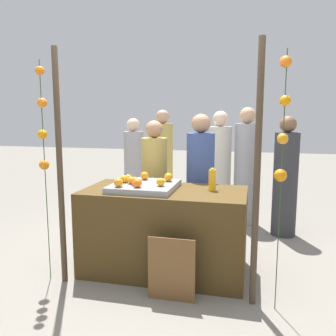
{
  "coord_description": "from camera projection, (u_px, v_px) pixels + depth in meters",
  "views": [
    {
      "loc": [
        0.87,
        -3.44,
        1.63
      ],
      "look_at": [
        0.0,
        0.15,
        1.07
      ],
      "focal_mm": 38.19,
      "sensor_mm": 36.0,
      "label": 1
    }
  ],
  "objects": [
    {
      "name": "garland_strand_left",
      "position": [
        43.0,
        125.0,
        3.34
      ],
      "size": [
        0.11,
        0.11,
        2.12
      ],
      "color": "#2D4C23",
      "rests_on": "ground_plane"
    },
    {
      "name": "chalkboard_sign",
      "position": [
        171.0,
        270.0,
        3.11
      ],
      "size": [
        0.42,
        0.03,
        0.58
      ],
      "color": "brown",
      "rests_on": "ground_plane"
    },
    {
      "name": "stall_counter",
      "position": [
        165.0,
        231.0,
        3.69
      ],
      "size": [
        1.64,
        0.83,
        0.87
      ],
      "primitive_type": "cube",
      "color": "#4C3819",
      "rests_on": "ground_plane"
    },
    {
      "name": "crowd_person_4",
      "position": [
        246.0,
        171.0,
        5.22
      ],
      "size": [
        0.34,
        0.34,
        1.72
      ],
      "color": "#99999E",
      "rests_on": "ground_plane"
    },
    {
      "name": "orange_1",
      "position": [
        128.0,
        178.0,
        3.72
      ],
      "size": [
        0.08,
        0.08,
        0.08
      ],
      "primitive_type": "sphere",
      "color": "orange",
      "rests_on": "orange_tray"
    },
    {
      "name": "vendor_left",
      "position": [
        155.0,
        188.0,
        4.38
      ],
      "size": [
        0.31,
        0.31,
        1.55
      ],
      "color": "tan",
      "rests_on": "ground_plane"
    },
    {
      "name": "orange_6",
      "position": [
        145.0,
        176.0,
        3.82
      ],
      "size": [
        0.09,
        0.09,
        0.09
      ],
      "primitive_type": "sphere",
      "color": "orange",
      "rests_on": "orange_tray"
    },
    {
      "name": "ground_plane",
      "position": [
        165.0,
        270.0,
        3.75
      ],
      "size": [
        24.0,
        24.0,
        0.0
      ],
      "primitive_type": "plane",
      "color": "gray"
    },
    {
      "name": "canopy_post_left",
      "position": [
        60.0,
        169.0,
        3.36
      ],
      "size": [
        0.06,
        0.06,
        2.23
      ],
      "primitive_type": "cylinder",
      "color": "#473828",
      "rests_on": "ground_plane"
    },
    {
      "name": "orange_3",
      "position": [
        138.0,
        183.0,
        3.43
      ],
      "size": [
        0.09,
        0.09,
        0.09
      ],
      "primitive_type": "sphere",
      "color": "orange",
      "rests_on": "orange_tray"
    },
    {
      "name": "orange_0",
      "position": [
        168.0,
        177.0,
        3.74
      ],
      "size": [
        0.09,
        0.09,
        0.09
      ],
      "primitive_type": "sphere",
      "color": "orange",
      "rests_on": "orange_tray"
    },
    {
      "name": "crowd_person_3",
      "position": [
        219.0,
        172.0,
        5.29
      ],
      "size": [
        0.33,
        0.33,
        1.67
      ],
      "color": "beige",
      "rests_on": "ground_plane"
    },
    {
      "name": "orange_4",
      "position": [
        124.0,
        179.0,
        3.66
      ],
      "size": [
        0.08,
        0.08,
        0.08
      ],
      "primitive_type": "sphere",
      "color": "orange",
      "rests_on": "orange_tray"
    },
    {
      "name": "crowd_person_1",
      "position": [
        163.0,
        164.0,
        6.02
      ],
      "size": [
        0.34,
        0.34,
        1.69
      ],
      "color": "tan",
      "rests_on": "ground_plane"
    },
    {
      "name": "crowd_person_2",
      "position": [
        285.0,
        181.0,
        4.74
      ],
      "size": [
        0.32,
        0.32,
        1.6
      ],
      "color": "#333338",
      "rests_on": "ground_plane"
    },
    {
      "name": "orange_8",
      "position": [
        118.0,
        183.0,
        3.45
      ],
      "size": [
        0.09,
        0.09,
        0.09
      ],
      "primitive_type": "sphere",
      "color": "orange",
      "rests_on": "orange_tray"
    },
    {
      "name": "canopy_post_right",
      "position": [
        257.0,
        177.0,
        2.93
      ],
      "size": [
        0.06,
        0.06,
        2.23
      ],
      "primitive_type": "cylinder",
      "color": "#473828",
      "rests_on": "ground_plane"
    },
    {
      "name": "orange_5",
      "position": [
        161.0,
        182.0,
        3.49
      ],
      "size": [
        0.08,
        0.08,
        0.08
      ],
      "primitive_type": "sphere",
      "color": "orange",
      "rests_on": "orange_tray"
    },
    {
      "name": "orange_tray",
      "position": [
        144.0,
        186.0,
        3.64
      ],
      "size": [
        0.64,
        0.65,
        0.06
      ],
      "primitive_type": "cube",
      "color": "gray",
      "rests_on": "stall_counter"
    },
    {
      "name": "juice_bottle",
      "position": [
        212.0,
        180.0,
        3.57
      ],
      "size": [
        0.08,
        0.08,
        0.23
      ],
      "color": "gold",
      "rests_on": "stall_counter"
    },
    {
      "name": "garland_strand_right",
      "position": [
        283.0,
        129.0,
        2.78
      ],
      "size": [
        0.1,
        0.1,
        2.12
      ],
      "color": "#2D4C23",
      "rests_on": "ground_plane"
    },
    {
      "name": "vendor_right",
      "position": [
        200.0,
        188.0,
        4.21
      ],
      "size": [
        0.33,
        0.33,
        1.63
      ],
      "color": "#384C8C",
      "rests_on": "ground_plane"
    },
    {
      "name": "orange_7",
      "position": [
        131.0,
        180.0,
        3.6
      ],
      "size": [
        0.07,
        0.07,
        0.07
      ],
      "primitive_type": "sphere",
      "color": "orange",
      "rests_on": "orange_tray"
    },
    {
      "name": "orange_2",
      "position": [
        135.0,
        181.0,
        3.53
      ],
      "size": [
        0.08,
        0.08,
        0.08
      ],
      "primitive_type": "sphere",
      "color": "orange",
      "rests_on": "orange_tray"
    },
    {
      "name": "crowd_person_0",
      "position": [
        134.0,
        170.0,
        5.73
      ],
      "size": [
        0.31,
        0.31,
        1.55
      ],
      "color": "#99999E",
      "rests_on": "ground_plane"
    }
  ]
}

